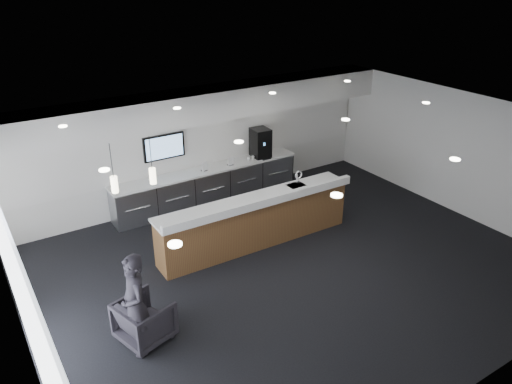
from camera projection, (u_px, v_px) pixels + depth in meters
ground at (291, 268)px, 10.28m from camera, size 10.00×10.00×0.00m
ceiling at (296, 128)px, 9.01m from camera, size 10.00×8.00×0.02m
back_wall at (200, 144)px, 12.69m from camera, size 10.00×0.02×3.00m
left_wall at (15, 285)px, 7.20m from camera, size 0.02×8.00×3.00m
right_wall at (459, 153)px, 12.09m from camera, size 0.02×8.00×3.00m
soffit_bulkhead at (206, 104)px, 11.86m from camera, size 10.00×0.90×0.70m
alcove_panel at (200, 141)px, 12.63m from camera, size 9.80×0.06×1.40m
window_blinds_wall at (18, 284)px, 7.22m from camera, size 0.04×7.36×2.55m
back_credenza at (208, 186)px, 12.85m from camera, size 5.06×0.66×0.95m
wall_tv at (164, 147)px, 12.07m from camera, size 1.05×0.08×0.62m
pendant_left at (158, 180)px, 8.76m from camera, size 0.12×0.12×0.30m
pendant_right at (119, 189)px, 8.42m from camera, size 0.12×0.12×0.30m
ceiling_can_lights at (296, 130)px, 9.02m from camera, size 7.00×5.00×0.02m
service_counter at (256, 221)px, 10.92m from camera, size 4.59×0.84×1.49m
coffee_machine at (260, 143)px, 13.28m from camera, size 0.47×0.59×0.77m
info_sign_left at (204, 167)px, 12.46m from camera, size 0.17×0.07×0.23m
info_sign_right at (231, 161)px, 12.81m from camera, size 0.17×0.04×0.23m
armchair at (145, 320)px, 8.22m from camera, size 1.00×0.99×0.74m
lounge_guest at (135, 305)px, 7.77m from camera, size 0.43×0.65×1.76m
cup_0 at (270, 154)px, 13.52m from camera, size 0.09×0.09×0.08m
cup_1 at (266, 155)px, 13.45m from camera, size 0.12×0.12×0.08m
cup_2 at (262, 156)px, 13.38m from camera, size 0.11×0.11×0.08m
cup_3 at (257, 157)px, 13.31m from camera, size 0.11×0.11×0.08m
cup_4 at (253, 158)px, 13.24m from camera, size 0.12×0.12×0.08m
cup_5 at (248, 159)px, 13.17m from camera, size 0.10×0.10×0.08m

